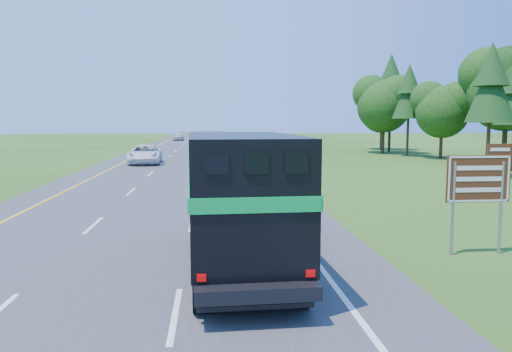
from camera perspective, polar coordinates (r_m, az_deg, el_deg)
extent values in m
cube|color=#38383A|center=(49.12, -8.24, 1.73)|extent=(15.00, 260.00, 0.04)
cube|color=yellow|center=(49.71, -14.58, 1.67)|extent=(0.15, 260.00, 0.01)
cube|color=white|center=(49.14, -1.81, 1.82)|extent=(0.15, 260.00, 0.01)
cylinder|color=black|center=(16.43, -6.75, -5.52)|extent=(0.39, 1.12, 1.11)
cylinder|color=black|center=(16.58, 0.61, -5.36)|extent=(0.39, 1.12, 1.11)
cylinder|color=black|center=(11.74, -6.44, -10.37)|extent=(0.39, 1.12, 1.11)
cylinder|color=black|center=(11.96, 3.89, -10.04)|extent=(0.39, 1.12, 1.11)
cylinder|color=black|center=(10.59, -6.32, -12.26)|extent=(0.39, 1.12, 1.11)
cylinder|color=black|center=(10.83, 5.17, -11.82)|extent=(0.39, 1.12, 1.11)
cube|color=black|center=(13.32, -1.98, -7.77)|extent=(2.72, 8.14, 0.28)
cube|color=black|center=(16.17, -3.05, -1.30)|extent=(2.53, 1.90, 1.91)
cube|color=black|center=(17.02, -3.30, 0.80)|extent=(2.21, 0.14, 0.60)
cube|color=black|center=(12.33, -1.70, -1.69)|extent=(2.74, 5.93, 2.77)
cube|color=#089B3C|center=(9.43, 0.08, -3.36)|extent=(2.52, 0.14, 0.30)
cube|color=#089B3C|center=(12.26, -7.66, -1.15)|extent=(0.26, 5.83, 0.30)
cube|color=#089B3C|center=(12.51, 4.13, -0.96)|extent=(0.26, 5.83, 0.30)
cube|color=black|center=(9.26, -4.55, 1.38)|extent=(0.45, 0.06, 0.40)
cube|color=black|center=(9.33, 0.09, 1.44)|extent=(0.45, 0.06, 0.40)
cube|color=black|center=(9.46, 4.63, 1.49)|extent=(0.45, 0.06, 0.40)
cube|color=black|center=(10.09, -0.01, -14.71)|extent=(2.32, 0.21, 0.10)
cube|color=#B20505|center=(9.68, -6.26, -11.50)|extent=(0.18, 0.05, 0.14)
cube|color=#B20505|center=(9.94, 6.24, -11.02)|extent=(0.18, 0.05, 0.14)
imported|color=white|center=(46.23, -12.55, 2.43)|extent=(3.15, 6.25, 1.70)
imported|color=silver|center=(97.58, -8.86, 4.47)|extent=(2.01, 4.48, 1.50)
cylinder|color=gray|center=(15.75, 21.58, -3.51)|extent=(0.09, 0.09, 2.77)
cylinder|color=gray|center=(16.47, 26.18, -3.30)|extent=(0.09, 0.09, 2.77)
cube|color=#4F2311|center=(15.98, 24.08, -0.30)|extent=(1.94, 0.06, 1.39)
cube|color=#4F2311|center=(16.21, 26.07, 2.75)|extent=(0.74, 0.06, 0.33)
cube|color=white|center=(15.95, 24.13, -0.31)|extent=(1.85, 0.01, 1.33)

